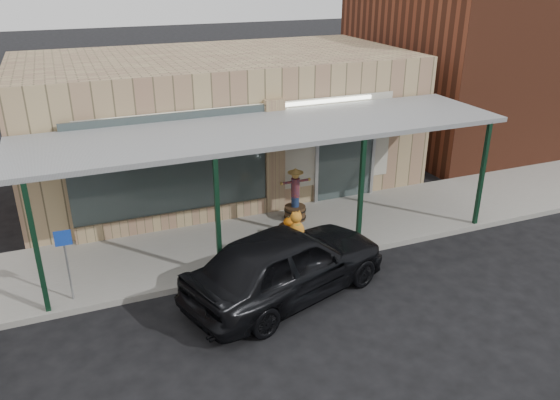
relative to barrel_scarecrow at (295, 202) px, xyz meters
name	(u,v)px	position (x,y,z in m)	size (l,w,h in m)	color
ground	(333,314)	(-0.99, -4.26, -0.66)	(120.00, 120.00, 0.00)	black
sidewalk	(271,237)	(-0.99, -0.66, -0.59)	(40.00, 3.20, 0.15)	gray
storefront	(219,121)	(-0.99, 3.90, 1.43)	(12.00, 6.25, 4.20)	tan
awning	(270,131)	(-0.99, -0.70, 2.35)	(12.00, 3.00, 3.04)	slate
block_buildings_near	(265,60)	(1.01, 4.94, 3.10)	(61.00, 8.00, 8.00)	brown
barrel_scarecrow	(295,202)	(0.00, 0.00, 0.00)	(0.91, 0.74, 1.52)	#49311D
barrel_pumpkin	(289,230)	(-0.62, -0.99, -0.29)	(0.62, 0.62, 0.62)	#49311D
handicap_sign	(66,256)	(-5.99, -1.86, 0.53)	(0.34, 0.04, 1.63)	gray
parked_sedan	(287,263)	(-1.61, -3.23, 0.15)	(5.12, 3.32, 1.62)	black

